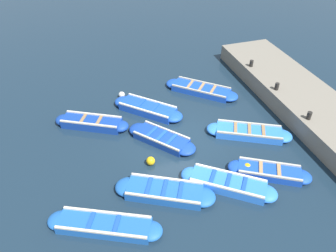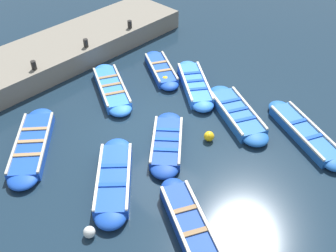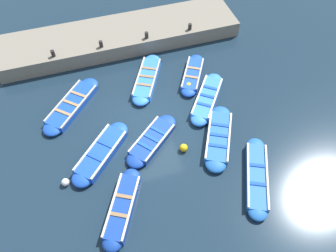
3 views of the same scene
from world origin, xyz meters
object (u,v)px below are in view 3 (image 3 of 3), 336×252
buoy_orange_near (184,148)px  bollard_south (190,27)px  boat_alongside (193,75)px  bollard_mid_south (147,35)px  boat_end_of_row (101,153)px  boat_broadside (152,140)px  boat_drifting (207,98)px  boat_outer_left (218,137)px  boat_stern_in (147,79)px  bollard_north (53,53)px  boat_tucked (122,208)px  bollard_mid_north (101,44)px  buoy_white_drifting (189,86)px  boat_centre (257,176)px  buoy_yellow_far (65,182)px  boat_mid_row (72,105)px

buoy_orange_near → bollard_south: bearing=158.5°
boat_alongside → bollard_mid_south: (-2.78, -1.69, 0.88)m
boat_end_of_row → boat_broadside: bearing=90.0°
boat_broadside → bollard_south: bollard_south is taller
boat_drifting → bollard_south: 4.71m
boat_outer_left → boat_stern_in: 5.00m
boat_end_of_row → boat_outer_left: bearing=81.7°
bollard_north → buoy_orange_near: bearing=34.2°
bollard_north → buoy_orange_near: (6.97, 4.73, -0.86)m
boat_drifting → boat_tucked: size_ratio=0.99×
boat_alongside → bollard_south: 3.03m
bollard_south → bollard_mid_north: bearing=-90.0°
boat_drifting → boat_end_of_row: boat_end_of_row is taller
bollard_north → boat_end_of_row: bearing=11.3°
bollard_mid_south → bollard_north: bearing=-90.0°
buoy_white_drifting → boat_alongside: bearing=145.8°
boat_drifting → boat_end_of_row: bearing=-74.1°
boat_alongside → buoy_white_drifting: bearing=-34.2°
boat_centre → bollard_north: (-9.20, -7.15, 0.88)m
buoy_white_drifting → boat_centre: bearing=9.3°
boat_alongside → boat_broadside: bearing=-43.1°
boat_alongside → boat_outer_left: bearing=-3.8°
boat_stern_in → bollard_south: 4.04m
boat_end_of_row → bollard_south: bearing=134.6°
boat_alongside → bollard_south: size_ratio=8.91×
boat_outer_left → boat_tucked: boat_tucked is taller
bollard_north → buoy_white_drifting: bollard_north is taller
boat_tucked → boat_centre: boat_tucked is taller
boat_alongside → buoy_orange_near: boat_alongside is taller
boat_outer_left → bollard_south: size_ratio=10.52×
bollard_mid_south → buoy_yellow_far: 8.97m
boat_stern_in → buoy_white_drifting: size_ratio=10.97×
boat_stern_in → bollard_mid_south: bearing=164.2°
boat_outer_left → boat_centre: (2.29, 0.75, -0.01)m
boat_tucked → bollard_mid_north: bearing=174.0°
boat_outer_left → boat_stern_in: boat_outer_left is taller
boat_drifting → boat_centre: (4.62, 0.38, -0.02)m
boat_outer_left → boat_tucked: size_ratio=1.08×
bollard_north → boat_outer_left: bearing=42.8°
bollard_mid_south → buoy_white_drifting: 3.78m
boat_centre → bollard_mid_north: 10.35m
buoy_orange_near → boat_alongside: bearing=155.1°
boat_centre → bollard_north: bearing=-142.1°
boat_broadside → buoy_orange_near: bearing=56.1°
boat_drifting → buoy_yellow_far: 7.62m
boat_outer_left → boat_broadside: bearing=-104.6°
boat_outer_left → boat_mid_row: boat_outer_left is taller
bollard_mid_north → buoy_white_drifting: bollard_mid_north is taller
buoy_orange_near → buoy_white_drifting: bearing=157.1°
boat_tucked → boat_broadside: size_ratio=1.11×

